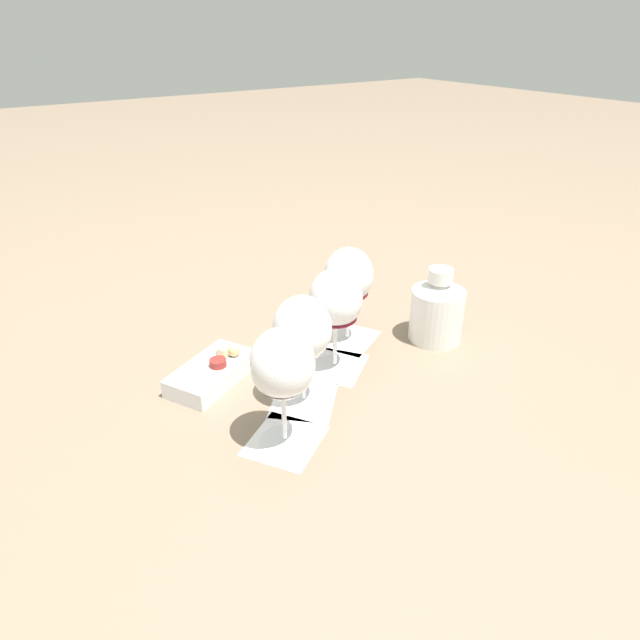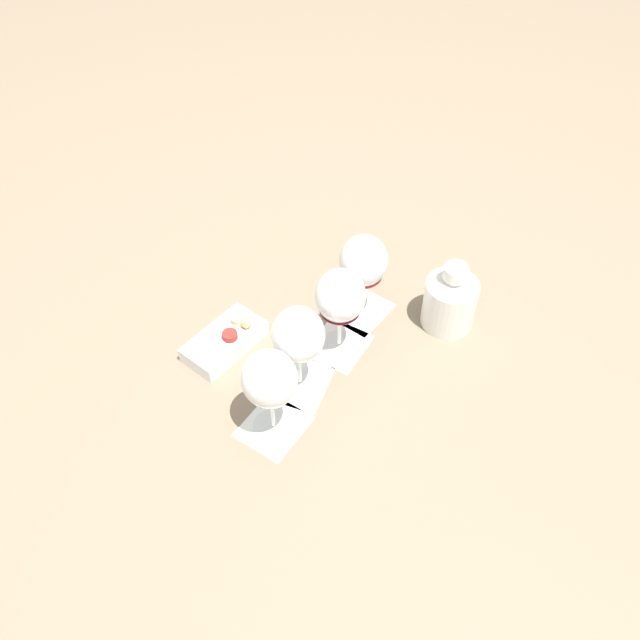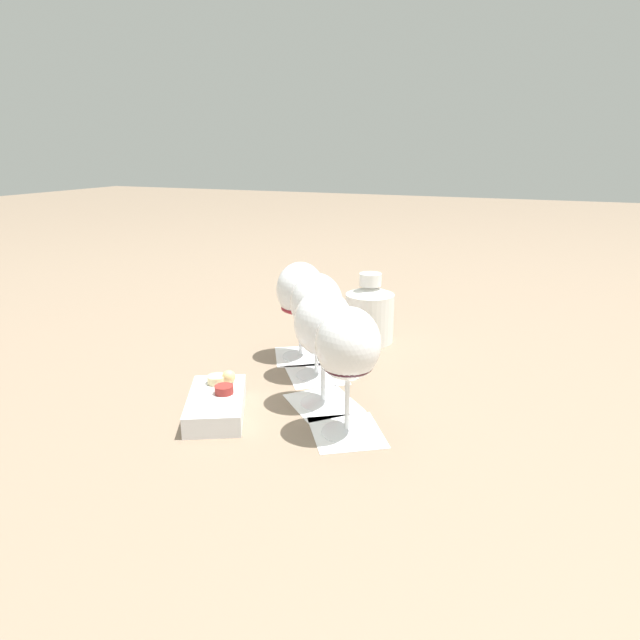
{
  "view_description": "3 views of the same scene",
  "coord_description": "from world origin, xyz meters",
  "px_view_note": "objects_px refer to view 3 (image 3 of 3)",
  "views": [
    {
      "loc": [
        0.68,
        -0.47,
        0.56
      ],
      "look_at": [
        0.0,
        0.0,
        0.12
      ],
      "focal_mm": 32.0,
      "sensor_mm": 36.0,
      "label": 1
    },
    {
      "loc": [
        0.74,
        -0.32,
        1.0
      ],
      "look_at": [
        0.0,
        0.0,
        0.12
      ],
      "focal_mm": 38.0,
      "sensor_mm": 36.0,
      "label": 2
    },
    {
      "loc": [
        0.35,
        -0.84,
        0.4
      ],
      "look_at": [
        0.0,
        0.0,
        0.12
      ],
      "focal_mm": 32.0,
      "sensor_mm": 36.0,
      "label": 3
    }
  ],
  "objects_px": {
    "wine_glass_1": "(316,307)",
    "wine_glass_2": "(323,328)",
    "wine_glass_0": "(300,293)",
    "snack_dish": "(217,403)",
    "ceramic_vase": "(370,312)",
    "wine_glass_3": "(348,350)"
  },
  "relations": [
    {
      "from": "ceramic_vase",
      "to": "wine_glass_0",
      "type": "bearing_deg",
      "value": -123.17
    },
    {
      "from": "wine_glass_1",
      "to": "ceramic_vase",
      "type": "bearing_deg",
      "value": 82.92
    },
    {
      "from": "wine_glass_0",
      "to": "wine_glass_3",
      "type": "distance_m",
      "value": 0.32
    },
    {
      "from": "wine_glass_0",
      "to": "wine_glass_2",
      "type": "bearing_deg",
      "value": -56.04
    },
    {
      "from": "snack_dish",
      "to": "wine_glass_1",
      "type": "bearing_deg",
      "value": 67.48
    },
    {
      "from": "wine_glass_1",
      "to": "ceramic_vase",
      "type": "distance_m",
      "value": 0.23
    },
    {
      "from": "wine_glass_2",
      "to": "ceramic_vase",
      "type": "relative_size",
      "value": 1.27
    },
    {
      "from": "ceramic_vase",
      "to": "snack_dish",
      "type": "distance_m",
      "value": 0.44
    },
    {
      "from": "snack_dish",
      "to": "ceramic_vase",
      "type": "bearing_deg",
      "value": 75.32
    },
    {
      "from": "wine_glass_0",
      "to": "snack_dish",
      "type": "distance_m",
      "value": 0.3
    },
    {
      "from": "wine_glass_0",
      "to": "snack_dish",
      "type": "bearing_deg",
      "value": -93.41
    },
    {
      "from": "wine_glass_0",
      "to": "ceramic_vase",
      "type": "relative_size",
      "value": 1.27
    },
    {
      "from": "ceramic_vase",
      "to": "snack_dish",
      "type": "bearing_deg",
      "value": -104.68
    },
    {
      "from": "wine_glass_2",
      "to": "wine_glass_3",
      "type": "xyz_separation_m",
      "value": [
        0.07,
        -0.08,
        -0.0
      ]
    },
    {
      "from": "wine_glass_0",
      "to": "wine_glass_3",
      "type": "xyz_separation_m",
      "value": [
        0.19,
        -0.26,
        -0.0
      ]
    },
    {
      "from": "wine_glass_2",
      "to": "ceramic_vase",
      "type": "xyz_separation_m",
      "value": [
        -0.03,
        0.33,
        -0.06
      ]
    },
    {
      "from": "wine_glass_2",
      "to": "wine_glass_3",
      "type": "bearing_deg",
      "value": -48.42
    },
    {
      "from": "wine_glass_2",
      "to": "snack_dish",
      "type": "height_order",
      "value": "wine_glass_2"
    },
    {
      "from": "wine_glass_0",
      "to": "wine_glass_2",
      "type": "relative_size",
      "value": 1.0
    },
    {
      "from": "wine_glass_1",
      "to": "wine_glass_2",
      "type": "distance_m",
      "value": 0.12
    },
    {
      "from": "wine_glass_0",
      "to": "wine_glass_3",
      "type": "height_order",
      "value": "same"
    },
    {
      "from": "snack_dish",
      "to": "wine_glass_0",
      "type": "bearing_deg",
      "value": 86.59
    }
  ]
}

